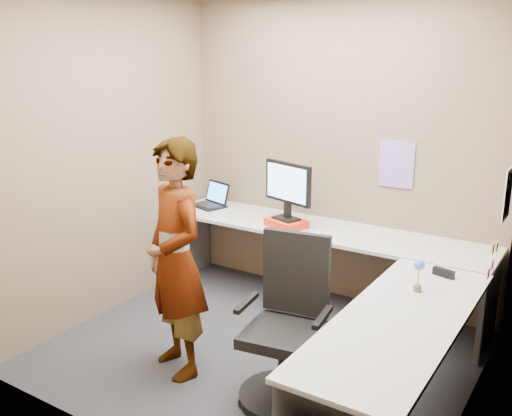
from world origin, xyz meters
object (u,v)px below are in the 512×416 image
Objects in this scene: desk at (335,275)px; office_chair at (287,336)px; monitor at (288,186)px; person at (176,259)px.

desk is 0.79m from office_chair.
desk is at bearing 83.42° from office_chair.
monitor is 1.60m from office_chair.
office_chair is (0.03, -0.78, -0.15)m from desk.
monitor is at bearing 110.91° from office_chair.
office_chair is (0.72, -1.27, -0.65)m from monitor.
office_chair is at bearing -43.14° from monitor.
desk is at bearing 73.61° from person.
desk is 1.78× the size of person.
office_chair is 0.91m from person.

